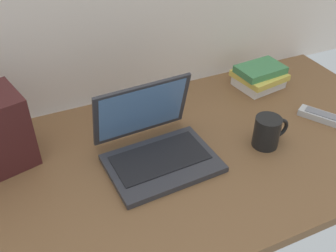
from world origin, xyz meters
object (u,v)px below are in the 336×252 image
at_px(remote_control_near, 323,117).
at_px(book_stack, 259,76).
at_px(laptop, 155,144).
at_px(coffee_mug, 268,131).

relative_size(remote_control_near, book_stack, 0.86).
xyz_separation_m(laptop, remote_control_near, (0.59, -0.06, -0.03)).
relative_size(laptop, remote_control_near, 1.99).
bearing_deg(laptop, book_stack, 22.32).
bearing_deg(remote_control_near, coffee_mug, -173.74).
relative_size(coffee_mug, book_stack, 0.64).
xyz_separation_m(coffee_mug, book_stack, (0.19, 0.30, -0.01)).
height_order(coffee_mug, book_stack, coffee_mug).
bearing_deg(book_stack, coffee_mug, -121.51).
distance_m(remote_control_near, book_stack, 0.29).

